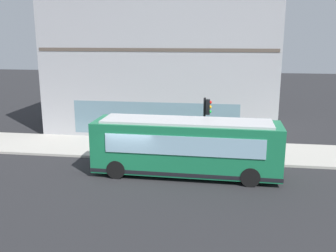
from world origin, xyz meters
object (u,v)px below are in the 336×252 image
object	(u,v)px
pedestrian_near_hydrant	(154,136)
pedestrian_walking_along_curb	(221,133)
fire_hydrant	(171,142)
traffic_light_near_corner	(206,116)
city_bus_nearside	(186,147)

from	to	relation	value
pedestrian_near_hydrant	pedestrian_walking_along_curb	bearing A→B (deg)	-67.49
fire_hydrant	pedestrian_walking_along_curb	distance (m)	3.43
traffic_light_near_corner	fire_hydrant	distance (m)	3.83
city_bus_nearside	pedestrian_near_hydrant	world-z (taller)	city_bus_nearside
pedestrian_walking_along_curb	city_bus_nearside	bearing A→B (deg)	160.00
pedestrian_walking_along_curb	pedestrian_near_hydrant	bearing A→B (deg)	112.51
traffic_light_near_corner	fire_hydrant	world-z (taller)	traffic_light_near_corner
traffic_light_near_corner	pedestrian_walking_along_curb	world-z (taller)	traffic_light_near_corner
city_bus_nearside	traffic_light_near_corner	size ratio (longest dim) A/B	2.71
traffic_light_near_corner	pedestrian_walking_along_curb	size ratio (longest dim) A/B	2.27
fire_hydrant	pedestrian_near_hydrant	distance (m)	1.60
city_bus_nearside	fire_hydrant	world-z (taller)	city_bus_nearside
city_bus_nearside	pedestrian_walking_along_curb	size ratio (longest dim) A/B	6.16
city_bus_nearside	traffic_light_near_corner	distance (m)	3.03
traffic_light_near_corner	pedestrian_near_hydrant	world-z (taller)	traffic_light_near_corner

